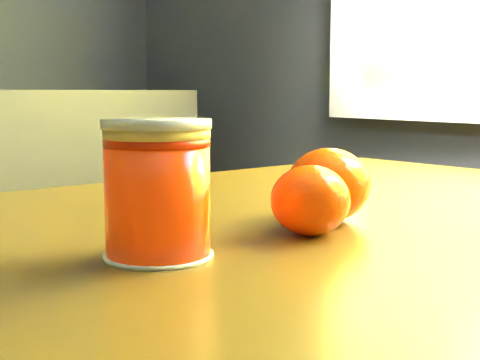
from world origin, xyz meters
TOP-DOWN VIEW (x-y plane):
  - table at (1.02, 0.11)m, footprint 1.10×0.81m
  - juice_glass at (0.89, 0.11)m, footprint 0.07×0.07m
  - orange_front at (1.02, 0.10)m, footprint 0.07×0.07m
  - orange_back at (1.08, 0.13)m, footprint 0.09×0.09m

SIDE VIEW (x-z plane):
  - table at x=1.02m, z-range 0.29..1.08m
  - orange_front at x=1.02m, z-range 0.78..0.84m
  - orange_back at x=1.08m, z-range 0.78..0.85m
  - juice_glass at x=0.89m, z-range 0.78..0.88m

